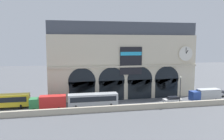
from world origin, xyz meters
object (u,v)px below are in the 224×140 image
(bus_westmost, at_px, (3,101))
(street_lamp_quayside, at_px, (180,87))
(car_mideast, at_px, (173,100))
(box_truck_west, at_px, (49,102))
(box_truck_east, at_px, (205,95))
(bus_midwest, at_px, (93,100))

(bus_westmost, height_order, street_lamp_quayside, street_lamp_quayside)
(car_mideast, relative_size, street_lamp_quayside, 0.64)
(bus_westmost, bearing_deg, box_truck_west, -17.96)
(box_truck_east, distance_m, street_lamp_quayside, 8.92)
(bus_midwest, xyz_separation_m, box_truck_east, (27.55, -0.53, -0.08))
(bus_midwest, distance_m, box_truck_east, 27.56)
(bus_westmost, bearing_deg, bus_midwest, -8.78)
(bus_midwest, xyz_separation_m, street_lamp_quayside, (19.45, -3.07, 2.63))
(bus_midwest, xyz_separation_m, car_mideast, (19.18, -0.06, -0.98))
(box_truck_east, xyz_separation_m, street_lamp_quayside, (-8.10, -2.54, 2.71))
(bus_westmost, xyz_separation_m, box_truck_east, (46.99, -3.53, -0.08))
(car_mideast, height_order, box_truck_east, box_truck_east)
(bus_midwest, distance_m, car_mideast, 19.20)
(box_truck_east, bearing_deg, car_mideast, 176.82)
(box_truck_west, height_order, bus_midwest, box_truck_west)
(car_mideast, xyz_separation_m, street_lamp_quayside, (0.27, -3.01, 3.61))
(bus_westmost, height_order, box_truck_east, box_truck_east)
(box_truck_west, xyz_separation_m, car_mideast, (28.74, 0.14, -0.90))
(box_truck_west, relative_size, bus_midwest, 0.68)
(bus_westmost, bearing_deg, car_mideast, -4.53)
(bus_midwest, bearing_deg, bus_westmost, 171.22)
(bus_westmost, xyz_separation_m, car_mideast, (38.62, -3.06, -0.98))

